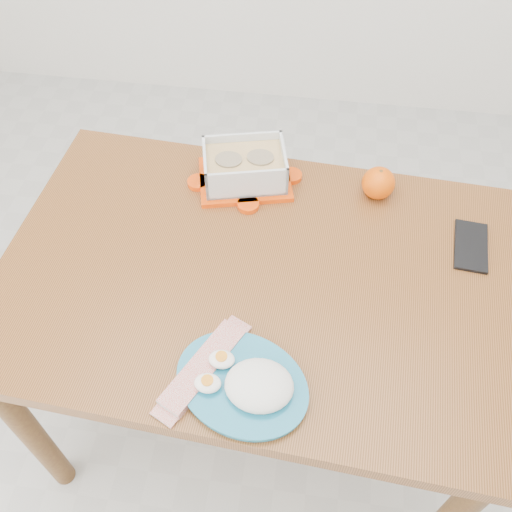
# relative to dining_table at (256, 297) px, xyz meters

# --- Properties ---
(ground) EXTENTS (3.50, 3.50, 0.00)m
(ground) POSITION_rel_dining_table_xyz_m (-0.01, -0.06, -0.65)
(ground) COLOR #B7B7B2
(ground) RESTS_ON ground
(dining_table) EXTENTS (1.22, 0.86, 0.75)m
(dining_table) POSITION_rel_dining_table_xyz_m (0.00, 0.00, 0.00)
(dining_table) COLOR brown
(dining_table) RESTS_ON ground
(food_container) EXTENTS (0.27, 0.23, 0.10)m
(food_container) POSITION_rel_dining_table_xyz_m (-0.07, 0.29, 0.15)
(food_container) COLOR #EE4307
(food_container) RESTS_ON dining_table
(orange_fruit) EXTENTS (0.08, 0.08, 0.08)m
(orange_fruit) POSITION_rel_dining_table_xyz_m (0.27, 0.29, 0.14)
(orange_fruit) COLOR #FF5D05
(orange_fruit) RESTS_ON dining_table
(rice_plate) EXTENTS (0.35, 0.35, 0.07)m
(rice_plate) POSITION_rel_dining_table_xyz_m (0.02, -0.28, 0.13)
(rice_plate) COLOR #196F8E
(rice_plate) RESTS_ON dining_table
(candy_bar) EXTENTS (0.15, 0.22, 0.02)m
(candy_bar) POSITION_rel_dining_table_xyz_m (-0.07, -0.26, 0.11)
(candy_bar) COLOR #B11609
(candy_bar) RESTS_ON dining_table
(smartphone) EXTENTS (0.09, 0.16, 0.01)m
(smartphone) POSITION_rel_dining_table_xyz_m (0.49, 0.14, 0.11)
(smartphone) COLOR black
(smartphone) RESTS_ON dining_table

